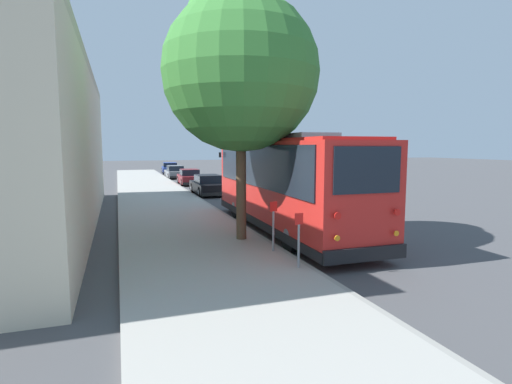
# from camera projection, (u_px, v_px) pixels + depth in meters

# --- Properties ---
(ground_plane) EXTENTS (160.00, 160.00, 0.00)m
(ground_plane) POSITION_uv_depth(u_px,v_px,m) (299.00, 228.00, 15.37)
(ground_plane) COLOR #474749
(sidewalk_slab) EXTENTS (80.00, 4.45, 0.15)m
(sidewalk_slab) POSITION_uv_depth(u_px,v_px,m) (186.00, 235.00, 13.93)
(sidewalk_slab) COLOR #A3A099
(sidewalk_slab) RESTS_ON ground
(curb_strip) EXTENTS (80.00, 0.14, 0.15)m
(curb_strip) POSITION_uv_depth(u_px,v_px,m) (248.00, 230.00, 14.68)
(curb_strip) COLOR gray
(curb_strip) RESTS_ON ground
(shuttle_bus) EXTENTS (10.76, 2.60, 3.56)m
(shuttle_bus) POSITION_uv_depth(u_px,v_px,m) (285.00, 180.00, 14.81)
(shuttle_bus) COLOR red
(shuttle_bus) RESTS_ON ground
(parked_sedan_black) EXTENTS (4.49, 1.79, 1.30)m
(parked_sedan_black) POSITION_uv_depth(u_px,v_px,m) (208.00, 185.00, 26.19)
(parked_sedan_black) COLOR black
(parked_sedan_black) RESTS_ON ground
(parked_sedan_maroon) EXTENTS (4.17, 1.80, 1.29)m
(parked_sedan_maroon) POSITION_uv_depth(u_px,v_px,m) (189.00, 177.00, 33.05)
(parked_sedan_maroon) COLOR maroon
(parked_sedan_maroon) RESTS_ON ground
(parked_sedan_gray) EXTENTS (4.38, 1.73, 1.26)m
(parked_sedan_gray) POSITION_uv_depth(u_px,v_px,m) (175.00, 172.00, 39.84)
(parked_sedan_gray) COLOR slate
(parked_sedan_gray) RESTS_ON ground
(parked_sedan_blue) EXTENTS (4.74, 2.01, 1.29)m
(parked_sedan_blue) POSITION_uv_depth(u_px,v_px,m) (170.00, 168.00, 46.54)
(parked_sedan_blue) COLOR navy
(parked_sedan_blue) RESTS_ON ground
(street_tree) EXTENTS (4.90, 4.90, 8.45)m
(street_tree) POSITION_uv_depth(u_px,v_px,m) (239.00, 63.00, 12.49)
(street_tree) COLOR brown
(street_tree) RESTS_ON sidewalk_slab
(sign_post_near) EXTENTS (0.06, 0.22, 1.36)m
(sign_post_near) POSITION_uv_depth(u_px,v_px,m) (299.00, 239.00, 9.83)
(sign_post_near) COLOR gray
(sign_post_near) RESTS_ON sidewalk_slab
(sign_post_far) EXTENTS (0.06, 0.22, 1.43)m
(sign_post_far) POSITION_uv_depth(u_px,v_px,m) (273.00, 225.00, 11.41)
(sign_post_far) COLOR gray
(sign_post_far) RESTS_ON sidewalk_slab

